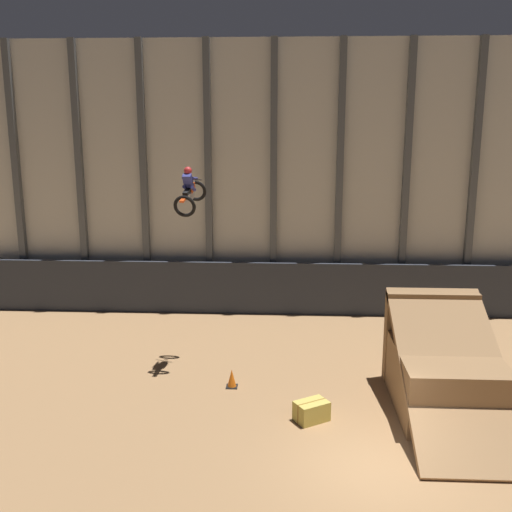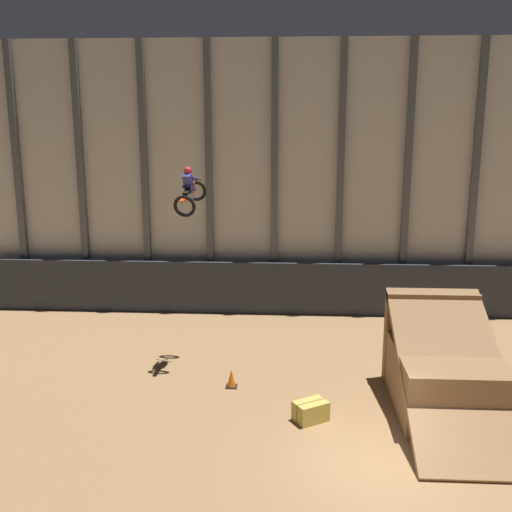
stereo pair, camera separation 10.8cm
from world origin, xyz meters
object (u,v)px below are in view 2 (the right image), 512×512
object	(u,v)px
dirt_ramp	(442,371)
hay_bale_trackside	(311,411)
traffic_cone_near_ramp	(231,379)
rider_bike_solo	(190,192)

from	to	relation	value
dirt_ramp	hay_bale_trackside	world-z (taller)	dirt_ramp
traffic_cone_near_ramp	hay_bale_trackside	bearing A→B (deg)	-40.02
dirt_ramp	rider_bike_solo	xyz separation A→B (m)	(-7.76, 2.77, 4.86)
rider_bike_solo	hay_bale_trackside	distance (m)	7.93
dirt_ramp	traffic_cone_near_ramp	size ratio (longest dim) A/B	10.20
dirt_ramp	traffic_cone_near_ramp	xyz separation A→B (m)	(-6.26, 0.82, -0.77)
rider_bike_solo	traffic_cone_near_ramp	xyz separation A→B (m)	(1.50, -1.95, -5.63)
rider_bike_solo	traffic_cone_near_ramp	size ratio (longest dim) A/B	3.24
rider_bike_solo	traffic_cone_near_ramp	world-z (taller)	rider_bike_solo
traffic_cone_near_ramp	hay_bale_trackside	size ratio (longest dim) A/B	0.54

